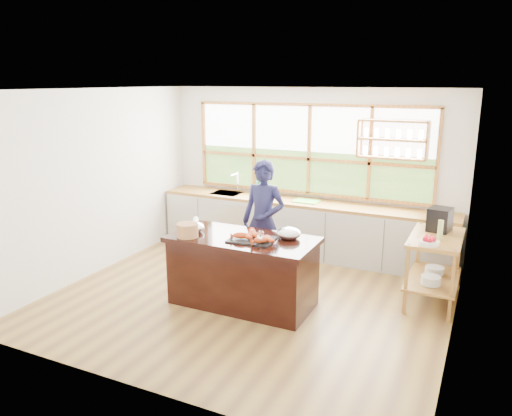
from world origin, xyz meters
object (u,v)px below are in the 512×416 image
Objects in this scene: island at (243,271)px; cook at (263,222)px; espresso_machine at (440,219)px; wicker_basket at (187,230)px.

cook is at bearing 96.52° from island.
island is 6.01× the size of espresso_machine.
island is 6.85× the size of wicker_basket.
espresso_machine is 3.26m from wicker_basket.
cook reaches higher than island.
espresso_machine is at bearing 29.94° from wicker_basket.
cook reaches higher than wicker_basket.
island is 1.06× the size of cook.
cook is 6.47× the size of wicker_basket.
island is at bearing 23.60° from wicker_basket.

